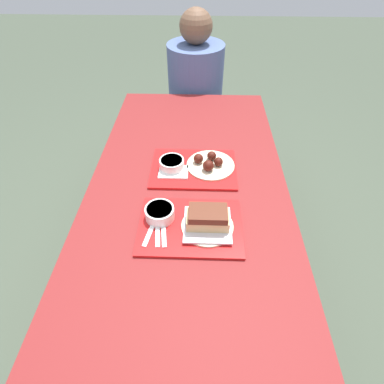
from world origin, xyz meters
The scene contains 15 objects.
ground_plane centered at (0.00, 0.00, 0.00)m, with size 12.00×12.00×0.00m, color #424C3D.
picnic_table centered at (0.00, 0.00, 0.65)m, with size 0.86×1.88×0.73m.
picnic_bench_far centered at (0.00, 1.16, 0.37)m, with size 0.82×0.28×0.44m.
tray_near centered at (0.02, -0.16, 0.74)m, with size 0.39×0.28×0.01m.
tray_far centered at (0.02, 0.18, 0.74)m, with size 0.39×0.28×0.01m.
bowl_coleslaw_near centered at (-0.10, -0.13, 0.77)m, with size 0.11×0.11×0.05m.
brisket_sandwich_plate centered at (0.08, -0.17, 0.78)m, with size 0.19×0.19×0.09m.
plastic_fork_near centered at (-0.10, -0.18, 0.75)m, with size 0.04×0.17×0.00m.
plastic_knife_near centered at (-0.08, -0.18, 0.75)m, with size 0.04×0.17×0.00m.
plastic_spoon_near centered at (-0.12, -0.18, 0.75)m, with size 0.05×0.17×0.00m.
condiment_packet centered at (0.01, -0.10, 0.75)m, with size 0.04×0.03×0.01m.
bowl_coleslaw_far centered at (-0.08, 0.17, 0.77)m, with size 0.11×0.11×0.05m.
wings_plate_far centered at (0.09, 0.19, 0.76)m, with size 0.22×0.22×0.06m.
napkin_far centered at (-0.07, 0.14, 0.75)m, with size 0.13×0.09×0.01m.
person_seated_across centered at (0.01, 1.16, 0.74)m, with size 0.38×0.38×0.74m.
Camera 1 is at (0.05, -0.88, 1.61)m, focal length 28.00 mm.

